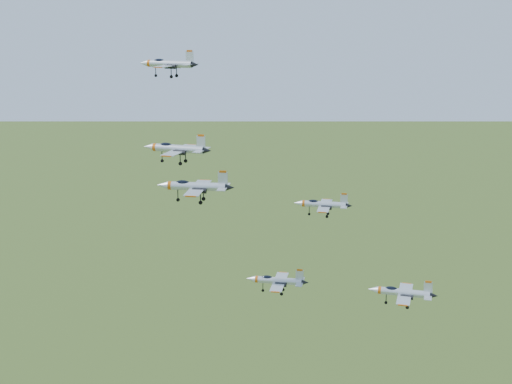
% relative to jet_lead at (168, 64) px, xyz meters
% --- Properties ---
extents(jet_lead, '(13.05, 10.80, 3.49)m').
position_rel_jet_lead_xyz_m(jet_lead, '(0.00, 0.00, 0.00)').
color(jet_lead, silver).
extents(jet_left_high, '(13.54, 11.26, 3.62)m').
position_rel_jet_lead_xyz_m(jet_left_high, '(8.52, -11.99, -14.23)').
color(jet_left_high, silver).
extents(jet_right_high, '(13.11, 11.15, 3.57)m').
position_rel_jet_lead_xyz_m(jet_right_high, '(17.77, -21.91, -18.13)').
color(jet_right_high, silver).
extents(jet_left_low, '(11.34, 9.58, 3.06)m').
position_rel_jet_lead_xyz_m(jet_left_low, '(31.79, 2.98, -25.97)').
color(jet_left_low, silver).
extents(jet_right_low, '(10.88, 9.21, 2.94)m').
position_rel_jet_lead_xyz_m(jet_right_low, '(30.53, -16.55, -34.81)').
color(jet_right_low, silver).
extents(jet_trail, '(11.43, 9.56, 3.06)m').
position_rel_jet_lead_xyz_m(jet_trail, '(51.56, -13.39, -34.57)').
color(jet_trail, silver).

